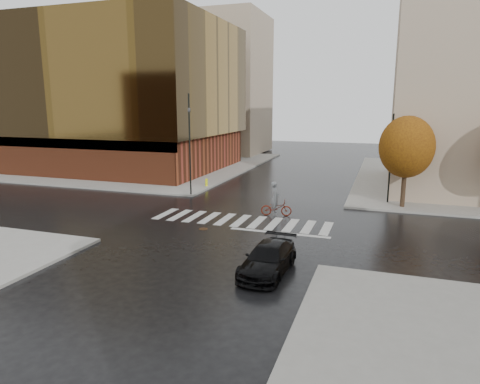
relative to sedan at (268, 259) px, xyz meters
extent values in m
plane|color=black|center=(-3.94, 7.31, -0.65)|extent=(120.00, 120.00, 0.00)
cube|color=gray|center=(-24.94, 28.31, -0.58)|extent=(30.00, 30.00, 0.15)
cube|color=silver|center=(-3.94, 7.81, -0.65)|extent=(12.00, 3.00, 0.01)
cube|color=brown|center=(-25.94, 25.31, 1.50)|extent=(26.00, 18.00, 4.00)
cube|color=beige|center=(-25.94, 16.51, 3.00)|extent=(26.00, 0.40, 1.00)
cube|color=olive|center=(-25.94, 25.31, 9.50)|extent=(27.00, 19.00, 12.00)
cube|color=tan|center=(-19.94, 44.31, 9.50)|extent=(14.00, 12.00, 20.00)
cylinder|color=black|center=(6.06, 14.71, 0.90)|extent=(0.32, 0.32, 2.80)
ellipsoid|color=#8E530D|center=(6.06, 14.71, 3.82)|extent=(3.80, 3.80, 4.37)
imported|color=black|center=(0.00, 0.00, 0.00)|extent=(2.00, 4.56, 1.30)
imported|color=maroon|center=(-2.08, 9.81, -0.11)|extent=(2.16, 1.10, 1.08)
imported|color=gray|center=(-2.18, 9.81, 0.59)|extent=(0.67, 0.89, 2.20)
cylinder|color=black|center=(-10.24, 13.61, 3.54)|extent=(0.12, 0.12, 8.09)
imported|color=black|center=(-10.24, 13.61, 6.48)|extent=(0.24, 0.22, 1.01)
cylinder|color=black|center=(5.06, 15.87, 2.80)|extent=(0.12, 0.12, 6.60)
imported|color=black|center=(5.06, 15.87, 5.19)|extent=(0.14, 0.17, 0.82)
cylinder|color=#E8F20E|center=(-10.44, 17.31, -0.22)|extent=(0.23, 0.23, 0.57)
sphere|color=#E8F20E|center=(-10.44, 17.31, 0.07)|extent=(0.25, 0.25, 0.25)
cylinder|color=#4A2F1A|center=(-5.49, 5.31, -0.64)|extent=(0.67, 0.67, 0.01)
camera|label=1|loc=(4.66, -17.56, 6.84)|focal=32.00mm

